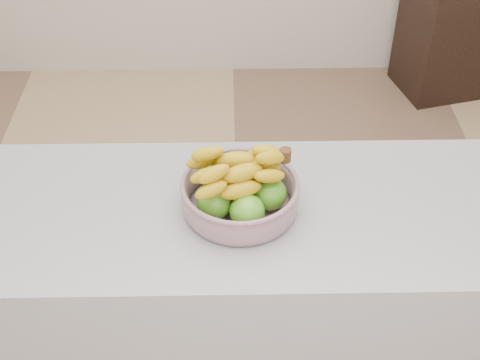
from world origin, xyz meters
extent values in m
plane|color=tan|center=(0.00, 0.00, 0.00)|extent=(4.00, 4.00, 0.00)
cube|color=gray|center=(0.00, -0.27, 0.45)|extent=(2.00, 0.60, 0.90)
cube|color=black|center=(1.22, 1.78, 0.44)|extent=(0.58, 0.51, 0.89)
cylinder|color=#8D95A9|center=(0.00, -0.27, 0.91)|extent=(0.27, 0.27, 0.01)
torus|color=#8D95A9|center=(0.00, -0.27, 0.99)|extent=(0.31, 0.31, 0.01)
sphere|color=#3C8E18|center=(0.02, -0.34, 0.96)|extent=(0.09, 0.09, 0.09)
sphere|color=#3C8E18|center=(0.08, -0.28, 0.96)|extent=(0.09, 0.09, 0.09)
sphere|color=#3C8E18|center=(0.03, -0.20, 0.96)|extent=(0.09, 0.09, 0.09)
sphere|color=#3C8E18|center=(-0.06, -0.22, 0.96)|extent=(0.09, 0.09, 0.09)
sphere|color=#3C8E18|center=(-0.07, -0.31, 0.96)|extent=(0.09, 0.09, 0.09)
ellipsoid|color=yellow|center=(0.00, -0.32, 1.01)|extent=(0.20, 0.11, 0.05)
ellipsoid|color=yellow|center=(-0.01, -0.27, 1.01)|extent=(0.20, 0.09, 0.05)
ellipsoid|color=yellow|center=(-0.02, -0.22, 1.01)|extent=(0.20, 0.06, 0.05)
ellipsoid|color=yellow|center=(0.01, -0.30, 1.05)|extent=(0.20, 0.12, 0.05)
ellipsoid|color=yellow|center=(-0.01, -0.24, 1.05)|extent=(0.20, 0.05, 0.05)
cylinder|color=#432915|center=(0.12, -0.24, 1.06)|extent=(0.03, 0.03, 0.04)
camera|label=1|loc=(-0.02, -1.60, 2.11)|focal=50.00mm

